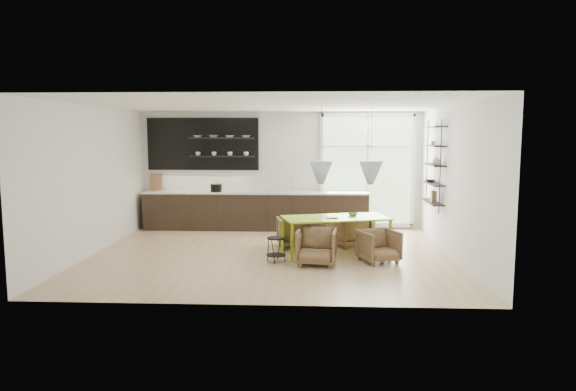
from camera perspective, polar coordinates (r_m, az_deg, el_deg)
The scene contains 11 objects.
room at distance 10.96m, azimuth 1.62°, elevation 2.20°, with size 7.02×6.01×2.91m.
kitchen_run at distance 12.72m, azimuth -4.01°, elevation -1.08°, with size 5.54×0.69×2.75m.
right_shelving at distance 11.31m, azimuth 15.87°, elevation 3.05°, with size 0.26×1.22×1.90m.
dining_table at distance 10.06m, azimuth 5.33°, elevation -2.67°, with size 2.20×1.41×0.74m.
armchair_back_left at distance 10.78m, azimuth 0.67°, elevation -4.04°, with size 0.67×0.69×0.62m, color brown.
armchair_back_right at distance 10.91m, azimuth 6.77°, elevation -3.89°, with size 0.69×0.71×0.65m, color brown.
armchair_front_left at distance 9.32m, azimuth 3.18°, elevation -5.70°, with size 0.69×0.72×0.65m, color brown.
armchair_front_right at distance 9.63m, azimuth 10.05°, elevation -5.55°, with size 0.64×0.66×0.60m, color brown.
wire_stool at distance 9.51m, azimuth -1.33°, elevation -5.64°, with size 0.36×0.36×0.46m.
table_book at distance 9.98m, azimuth 4.28°, elevation -2.36°, with size 0.22×0.30×0.03m, color white.
table_bowl at distance 10.25m, azimuth 7.21°, elevation -2.07°, with size 0.19×0.19×0.06m, color #477649.
Camera 1 is at (0.79, -9.82, 2.35)m, focal length 32.00 mm.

